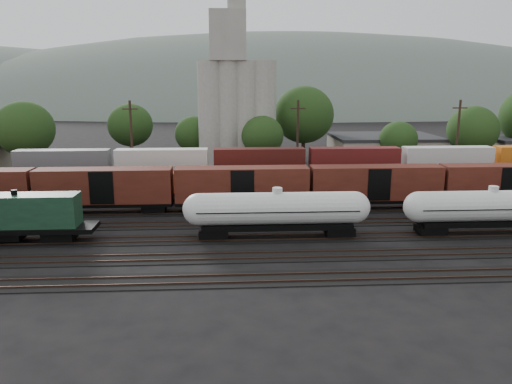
{
  "coord_description": "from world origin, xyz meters",
  "views": [
    {
      "loc": [
        1.75,
        -50.4,
        14.79
      ],
      "look_at": [
        4.76,
        2.0,
        3.0
      ],
      "focal_mm": 35.0,
      "sensor_mm": 36.0,
      "label": 1
    }
  ],
  "objects": [
    {
      "name": "distant_hills",
      "position": [
        23.92,
        260.0,
        -20.56
      ],
      "size": [
        860.0,
        286.0,
        130.0
      ],
      "color": "#59665B",
      "rests_on": "ground"
    },
    {
      "name": "grain_silo",
      "position": [
        3.28,
        36.0,
        11.26
      ],
      "size": [
        13.4,
        5.0,
        29.0
      ],
      "color": "#9D9B90",
      "rests_on": "ground"
    },
    {
      "name": "tree_band",
      "position": [
        -3.99,
        36.25,
        7.31
      ],
      "size": [
        165.19,
        22.26,
        13.85
      ],
      "color": "black",
      "rests_on": "ground"
    },
    {
      "name": "utility_poles",
      "position": [
        0.0,
        22.0,
        6.21
      ],
      "size": [
        122.2,
        0.36,
        12.0
      ],
      "color": "black",
      "rests_on": "ground"
    },
    {
      "name": "tank_car_b",
      "position": [
        27.25,
        -5.0,
        2.71
      ],
      "size": [
        17.39,
        3.11,
        4.56
      ],
      "color": "silver",
      "rests_on": "ground"
    },
    {
      "name": "industrial_sheds",
      "position": [
        6.63,
        35.25,
        2.56
      ],
      "size": [
        119.38,
        17.26,
        5.1
      ],
      "color": "#9E937F",
      "rests_on": "ground"
    },
    {
      "name": "container_wall",
      "position": [
        5.66,
        15.0,
        2.71
      ],
      "size": [
        181.53,
        2.6,
        5.8
      ],
      "color": "black",
      "rests_on": "ground"
    },
    {
      "name": "tank_car_a",
      "position": [
        6.36,
        -5.0,
        2.76
      ],
      "size": [
        17.78,
        3.18,
        4.66
      ],
      "color": "silver",
      "rests_on": "ground"
    },
    {
      "name": "ground",
      "position": [
        0.0,
        0.0,
        0.0
      ],
      "size": [
        600.0,
        600.0,
        0.0
      ],
      "primitive_type": "plane",
      "color": "black"
    },
    {
      "name": "boxcar_string",
      "position": [
        -4.35,
        5.0,
        3.12
      ],
      "size": [
        122.8,
        2.9,
        4.2
      ],
      "color": "black",
      "rests_on": "ground"
    },
    {
      "name": "tracks",
      "position": [
        0.0,
        0.0,
        0.05
      ],
      "size": [
        180.0,
        33.2,
        0.2
      ],
      "color": "black",
      "rests_on": "ground"
    },
    {
      "name": "orange_locomotive",
      "position": [
        -3.16,
        10.0,
        2.35
      ],
      "size": [
        16.33,
        2.72,
        4.08
      ],
      "color": "black",
      "rests_on": "ground"
    }
  ]
}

